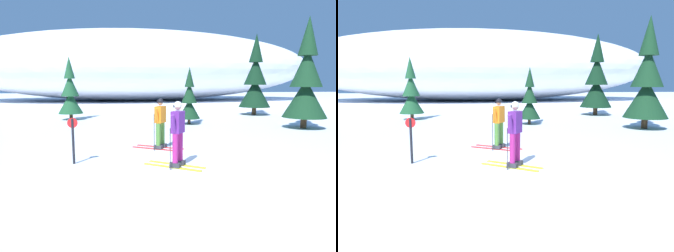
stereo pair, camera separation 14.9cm
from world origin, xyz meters
The scene contains 9 objects.
ground_plane centered at (0.00, 0.00, 0.00)m, with size 120.00×120.00×0.00m, color white.
skier_purple_jacket centered at (-0.35, -0.97, 0.92)m, with size 1.63×1.30×1.77m.
skier_orange_jacket centered at (-0.53, 1.38, 0.91)m, with size 1.75×1.31×1.72m.
pine_tree_far_left centered at (-4.94, 10.43, 1.59)m, with size 1.47×1.47×3.80m.
pine_tree_center_left centered at (1.78, 7.43, 1.29)m, with size 1.19×1.19×3.08m.
pine_tree_center_right centered at (7.07, 5.09, 2.26)m, with size 2.09×2.09×5.41m.
pine_tree_far_right centered at (7.31, 11.52, 2.33)m, with size 2.15×2.15×5.56m.
snow_ridge_background centered at (-0.10, 30.48, 4.33)m, with size 45.05×17.57×8.66m, color white.
trail_marker_post centered at (-3.15, -0.24, 0.74)m, with size 0.28×0.07×1.29m.
Camera 2 is at (-1.60, -8.91, 2.25)m, focal length 32.84 mm.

